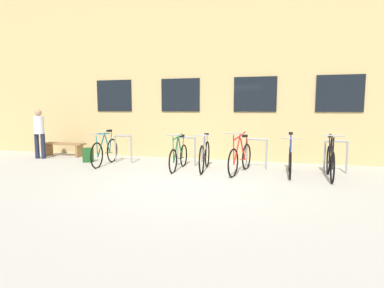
% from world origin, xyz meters
% --- Properties ---
extents(ground_plane, '(42.00, 42.00, 0.00)m').
position_xyz_m(ground_plane, '(0.00, 0.00, 0.00)').
color(ground_plane, '#B2ADA0').
extents(storefront_building, '(28.00, 6.29, 5.75)m').
position_xyz_m(storefront_building, '(0.00, 6.33, 2.88)').
color(storefront_building, tan).
rests_on(storefront_building, ground).
extents(bike_rack, '(6.58, 0.05, 0.85)m').
position_xyz_m(bike_rack, '(0.36, 1.90, 0.51)').
color(bike_rack, gray).
rests_on(bike_rack, ground).
extents(bicycle_teal, '(0.44, 1.78, 1.03)m').
position_xyz_m(bicycle_teal, '(-2.99, 1.42, 0.40)').
color(bicycle_teal, black).
rests_on(bicycle_teal, ground).
extents(bicycle_black, '(0.44, 1.77, 1.09)m').
position_xyz_m(bicycle_black, '(3.14, 1.25, 0.40)').
color(bicycle_black, black).
rests_on(bicycle_black, ground).
extents(bicycle_red, '(0.52, 1.78, 1.09)m').
position_xyz_m(bicycle_red, '(0.99, 1.30, 0.39)').
color(bicycle_red, black).
rests_on(bicycle_red, ground).
extents(bicycle_blue, '(0.44, 1.71, 1.06)m').
position_xyz_m(bicycle_blue, '(2.22, 1.40, 0.38)').
color(bicycle_blue, black).
rests_on(bicycle_blue, ground).
extents(bicycle_silver, '(0.44, 1.75, 1.01)m').
position_xyz_m(bicycle_silver, '(0.02, 1.40, 0.40)').
color(bicycle_silver, black).
rests_on(bicycle_silver, ground).
extents(bicycle_green, '(0.44, 1.64, 1.01)m').
position_xyz_m(bicycle_green, '(-0.68, 1.32, 0.36)').
color(bicycle_green, black).
rests_on(bicycle_green, ground).
extents(wooden_bench, '(1.55, 0.40, 0.46)m').
position_xyz_m(wooden_bench, '(-5.23, 2.52, 0.34)').
color(wooden_bench, olive).
rests_on(wooden_bench, ground).
extents(person_by_bench, '(0.36, 0.32, 1.63)m').
position_xyz_m(person_by_bench, '(-5.67, 1.91, 0.94)').
color(person_by_bench, '#1E2338').
rests_on(person_by_bench, ground).
extents(backpack, '(0.31, 0.25, 0.44)m').
position_xyz_m(backpack, '(-3.74, 1.70, 0.22)').
color(backpack, '#1E4C1E').
rests_on(backpack, ground).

